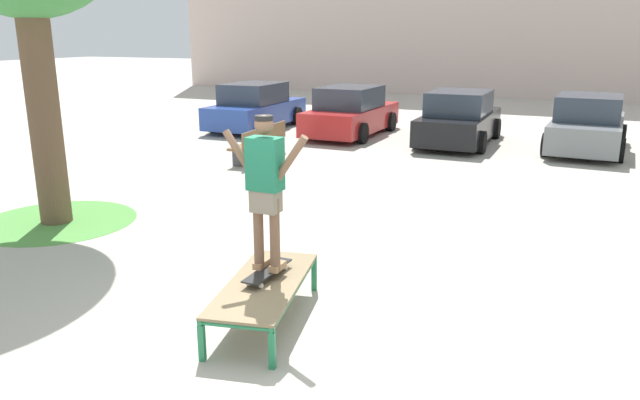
# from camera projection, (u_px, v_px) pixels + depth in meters

# --- Properties ---
(ground_plane) EXTENTS (120.00, 120.00, 0.00)m
(ground_plane) POSITION_uv_depth(u_px,v_px,m) (251.00, 337.00, 6.26)
(ground_plane) COLOR #B2AA9E
(skate_box) EXTENTS (1.13, 2.02, 0.46)m
(skate_box) POSITION_uv_depth(u_px,v_px,m) (264.00, 286.00, 6.51)
(skate_box) COLOR #237A4C
(skate_box) RESTS_ON ground
(skateboard) EXTENTS (0.21, 0.80, 0.09)m
(skateboard) POSITION_uv_depth(u_px,v_px,m) (268.00, 271.00, 6.60)
(skateboard) COLOR black
(skateboard) RESTS_ON skate_box
(skater) EXTENTS (1.00, 0.28, 1.69)m
(skater) POSITION_uv_depth(u_px,v_px,m) (265.00, 183.00, 6.33)
(skater) COLOR brown
(skater) RESTS_ON skateboard
(grass_patch_near_left) EXTENTS (2.58, 2.58, 0.01)m
(grass_patch_near_left) POSITION_uv_depth(u_px,v_px,m) (57.00, 221.00, 10.12)
(grass_patch_near_left) COLOR #519342
(grass_patch_near_left) RESTS_ON ground
(car_blue) EXTENTS (1.97, 4.23, 1.50)m
(car_blue) POSITION_uv_depth(u_px,v_px,m) (256.00, 108.00, 19.83)
(car_blue) COLOR #28479E
(car_blue) RESTS_ON ground
(car_red) EXTENTS (1.99, 4.23, 1.50)m
(car_red) POSITION_uv_depth(u_px,v_px,m) (351.00, 113.00, 18.55)
(car_red) COLOR red
(car_red) RESTS_ON ground
(car_black) EXTENTS (1.94, 4.21, 1.50)m
(car_black) POSITION_uv_depth(u_px,v_px,m) (459.00, 120.00, 17.10)
(car_black) COLOR black
(car_black) RESTS_ON ground
(car_grey) EXTENTS (2.09, 4.28, 1.50)m
(car_grey) POSITION_uv_depth(u_px,v_px,m) (587.00, 125.00, 16.04)
(car_grey) COLOR slate
(car_grey) RESTS_ON ground
(park_bench) EXTENTS (0.56, 2.42, 0.83)m
(park_bench) POSITION_uv_depth(u_px,v_px,m) (260.00, 142.00, 15.03)
(park_bench) COLOR brown
(park_bench) RESTS_ON ground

